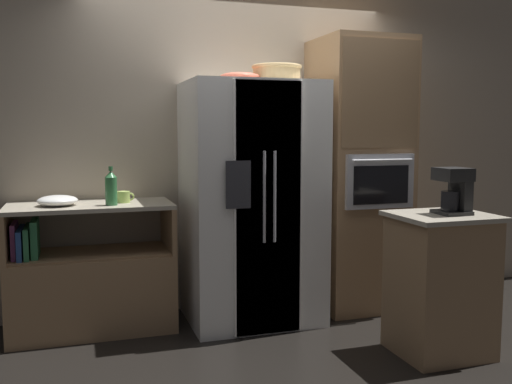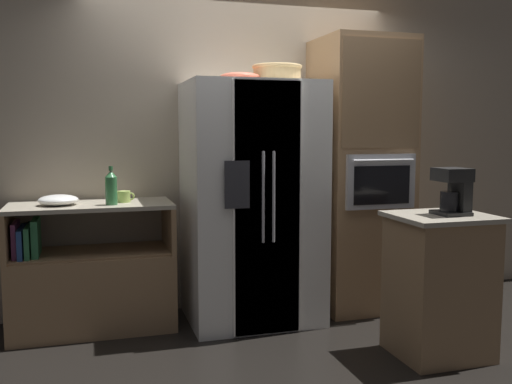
# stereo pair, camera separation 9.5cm
# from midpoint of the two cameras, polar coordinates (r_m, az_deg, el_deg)

# --- Properties ---
(ground_plane) EXTENTS (20.00, 20.00, 0.00)m
(ground_plane) POSITION_cam_midpoint_polar(r_m,az_deg,el_deg) (4.57, -0.79, -12.55)
(ground_plane) COLOR black
(wall_back) EXTENTS (12.00, 0.06, 2.80)m
(wall_back) POSITION_cam_midpoint_polar(r_m,az_deg,el_deg) (4.77, -2.42, 5.37)
(wall_back) COLOR tan
(wall_back) RESTS_ON ground_plane
(counter_left) EXTENTS (1.17, 0.58, 0.94)m
(counter_left) POSITION_cam_midpoint_polar(r_m,az_deg,el_deg) (4.42, -16.79, -8.79)
(counter_left) COLOR #93704C
(counter_left) RESTS_ON ground_plane
(refrigerator) EXTENTS (0.99, 0.84, 1.83)m
(refrigerator) POSITION_cam_midpoint_polar(r_m,az_deg,el_deg) (4.38, -1.07, -1.07)
(refrigerator) COLOR white
(refrigerator) RESTS_ON ground_plane
(wall_oven) EXTENTS (0.70, 0.74, 2.20)m
(wall_oven) POSITION_cam_midpoint_polar(r_m,az_deg,el_deg) (4.77, 9.63, 1.72)
(wall_oven) COLOR #93704C
(wall_oven) RESTS_ON ground_plane
(island_counter) EXTENTS (0.62, 0.55, 0.93)m
(island_counter) POSITION_cam_midpoint_polar(r_m,az_deg,el_deg) (3.95, 17.28, -8.77)
(island_counter) COLOR #93704C
(island_counter) RESTS_ON ground_plane
(wicker_basket) EXTENTS (0.38, 0.38, 0.13)m
(wicker_basket) POSITION_cam_midpoint_polar(r_m,az_deg,el_deg) (4.40, 1.46, 11.82)
(wicker_basket) COLOR tan
(wicker_basket) RESTS_ON refrigerator
(fruit_bowl) EXTENTS (0.30, 0.30, 0.06)m
(fruit_bowl) POSITION_cam_midpoint_polar(r_m,az_deg,el_deg) (4.29, -2.26, 11.45)
(fruit_bowl) COLOR #DB664C
(fruit_bowl) RESTS_ON refrigerator
(bottle_tall) EXTENTS (0.08, 0.08, 0.28)m
(bottle_tall) POSITION_cam_midpoint_polar(r_m,az_deg,el_deg) (4.18, -14.92, 0.41)
(bottle_tall) COLOR #33723F
(bottle_tall) RESTS_ON counter_left
(mug) EXTENTS (0.13, 0.10, 0.08)m
(mug) POSITION_cam_midpoint_polar(r_m,az_deg,el_deg) (4.32, -13.70, -0.48)
(mug) COLOR #B2D166
(mug) RESTS_ON counter_left
(mixing_bowl) EXTENTS (0.28, 0.28, 0.08)m
(mixing_bowl) POSITION_cam_midpoint_polar(r_m,az_deg,el_deg) (4.27, -19.84, -0.81)
(mixing_bowl) COLOR white
(mixing_bowl) RESTS_ON counter_left
(coffee_maker) EXTENTS (0.19, 0.20, 0.30)m
(coffee_maker) POSITION_cam_midpoint_polar(r_m,az_deg,el_deg) (3.86, 18.62, 0.29)
(coffee_maker) COLOR black
(coffee_maker) RESTS_ON island_counter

